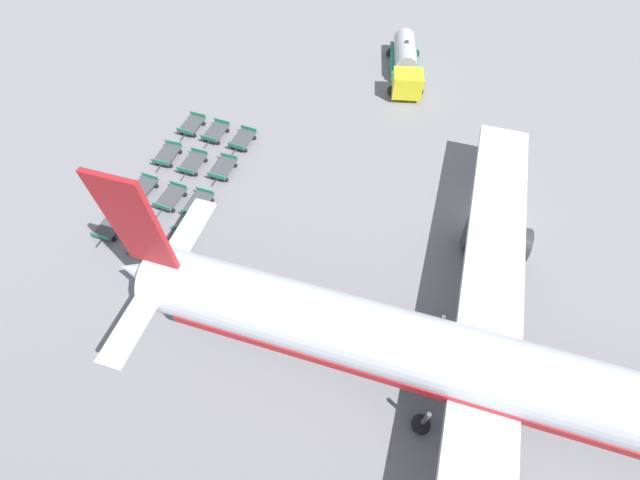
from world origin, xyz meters
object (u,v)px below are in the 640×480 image
at_px(baggage_dolly_row_near_col_c, 142,189).
at_px(baggage_dolly_row_mid_b_col_c, 198,204).
at_px(baggage_dolly_row_mid_a_col_b, 193,163).
at_px(baggage_dolly_row_mid_b_col_a, 243,140).
at_px(baggage_dolly_row_near_col_b, 168,155).
at_px(baggage_dolly_row_mid_a_col_c, 171,198).
at_px(fuel_tanker_primary, 405,63).
at_px(baggage_dolly_row_mid_b_col_b, 223,168).
at_px(baggage_dolly_row_near_col_d, 111,226).
at_px(baggage_dolly_row_mid_a_col_a, 216,132).
at_px(baggage_dolly_row_near_col_a, 192,125).
at_px(baggage_dolly_row_mid_a_col_d, 142,234).
at_px(baggage_dolly_row_mid_b_col_d, 174,244).
at_px(airplane, 509,377).

xyz_separation_m(baggage_dolly_row_near_col_c, baggage_dolly_row_mid_b_col_c, (0.82, 4.88, 0.00)).
bearing_deg(baggage_dolly_row_mid_a_col_b, baggage_dolly_row_mid_b_col_a, 135.47).
distance_m(baggage_dolly_row_near_col_c, baggage_dolly_row_mid_a_col_b, 4.56).
xyz_separation_m(baggage_dolly_row_near_col_b, baggage_dolly_row_mid_a_col_c, (4.53, 1.96, 0.00)).
distance_m(fuel_tanker_primary, baggage_dolly_row_mid_b_col_b, 21.53).
xyz_separation_m(baggage_dolly_row_near_col_d, baggage_dolly_row_mid_b_col_b, (-7.01, 6.49, 0.00)).
bearing_deg(baggage_dolly_row_mid_a_col_a, baggage_dolly_row_near_col_c, -27.13).
bearing_deg(baggage_dolly_row_mid_a_col_c, baggage_dolly_row_mid_b_col_b, 140.21).
xyz_separation_m(baggage_dolly_row_mid_b_col_a, baggage_dolly_row_mid_b_col_b, (3.61, -0.70, 0.00)).
bearing_deg(baggage_dolly_row_near_col_a, baggage_dolly_row_near_col_d, -10.66).
bearing_deg(baggage_dolly_row_mid_b_col_c, baggage_dolly_row_mid_b_col_b, 168.94).
bearing_deg(baggage_dolly_row_near_col_d, baggage_dolly_row_mid_b_col_a, 145.91).
height_order(baggage_dolly_row_mid_b_col_b, baggage_dolly_row_mid_b_col_c, same).
distance_m(fuel_tanker_primary, baggage_dolly_row_mid_a_col_d, 29.75).
bearing_deg(baggage_dolly_row_near_col_a, baggage_dolly_row_mid_a_col_a, 76.20).
bearing_deg(baggage_dolly_row_mid_b_col_a, baggage_dolly_row_mid_b_col_c, -11.03).
relative_size(baggage_dolly_row_mid_a_col_d, baggage_dolly_row_mid_b_col_c, 1.00).
height_order(fuel_tanker_primary, baggage_dolly_row_mid_a_col_c, fuel_tanker_primary).
distance_m(baggage_dolly_row_near_col_a, baggage_dolly_row_mid_a_col_a, 2.45).
distance_m(baggage_dolly_row_near_col_d, baggage_dolly_row_mid_b_col_d, 5.23).
height_order(baggage_dolly_row_near_col_c, baggage_dolly_row_mid_a_col_b, same).
distance_m(baggage_dolly_row_mid_a_col_b, baggage_dolly_row_mid_a_col_c, 3.96).
bearing_deg(baggage_dolly_row_mid_b_col_a, baggage_dolly_row_mid_a_col_b, -44.53).
bearing_deg(baggage_dolly_row_near_col_b, baggage_dolly_row_mid_b_col_d, 23.12).
xyz_separation_m(airplane, baggage_dolly_row_near_col_c, (-11.95, -25.88, -3.00)).
distance_m(baggage_dolly_row_near_col_c, baggage_dolly_row_mid_a_col_a, 8.28).
height_order(baggage_dolly_row_near_col_d, baggage_dolly_row_mid_b_col_d, same).
relative_size(baggage_dolly_row_mid_b_col_a, baggage_dolly_row_mid_b_col_b, 1.00).
distance_m(airplane, baggage_dolly_row_mid_a_col_b, 27.69).
bearing_deg(baggage_dolly_row_mid_b_col_d, baggage_dolly_row_mid_a_col_d, -101.39).
height_order(baggage_dolly_row_near_col_b, baggage_dolly_row_mid_a_col_b, same).
bearing_deg(baggage_dolly_row_mid_b_col_d, baggage_dolly_row_mid_b_col_c, 171.94).
distance_m(airplane, baggage_dolly_row_mid_a_col_a, 29.51).
height_order(airplane, fuel_tanker_primary, airplane).
bearing_deg(baggage_dolly_row_near_col_b, baggage_dolly_row_mid_a_col_b, 76.10).
bearing_deg(baggage_dolly_row_mid_a_col_a, baggage_dolly_row_mid_b_col_b, 24.33).
bearing_deg(fuel_tanker_primary, baggage_dolly_row_mid_a_col_d, -37.28).
xyz_separation_m(fuel_tanker_primary, baggage_dolly_row_mid_b_col_b, (16.29, -14.07, -0.72)).
xyz_separation_m(airplane, baggage_dolly_row_near_col_a, (-19.90, -24.48, -3.00)).
distance_m(baggage_dolly_row_near_col_a, baggage_dolly_row_mid_a_col_d, 12.15).
relative_size(baggage_dolly_row_near_col_c, baggage_dolly_row_mid_a_col_a, 1.00).
relative_size(baggage_dolly_row_near_col_a, baggage_dolly_row_mid_b_col_b, 1.00).
relative_size(baggage_dolly_row_mid_a_col_a, baggage_dolly_row_mid_b_col_d, 1.00).
bearing_deg(baggage_dolly_row_mid_a_col_a, baggage_dolly_row_mid_b_col_a, 77.66).
bearing_deg(baggage_dolly_row_mid_b_col_b, baggage_dolly_row_near_col_a, -138.14).
bearing_deg(baggage_dolly_row_near_col_c, baggage_dolly_row_mid_b_col_a, 136.89).
height_order(baggage_dolly_row_near_col_b, baggage_dolly_row_mid_b_col_a, same).
distance_m(baggage_dolly_row_near_col_b, baggage_dolly_row_mid_b_col_c, 6.45).
xyz_separation_m(baggage_dolly_row_near_col_c, baggage_dolly_row_near_col_d, (3.82, -0.82, 0.00)).
xyz_separation_m(baggage_dolly_row_near_col_c, baggage_dolly_row_mid_b_col_d, (4.72, 4.33, 0.00)).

